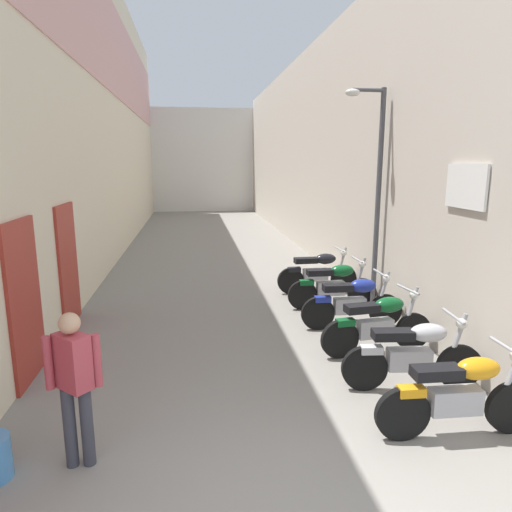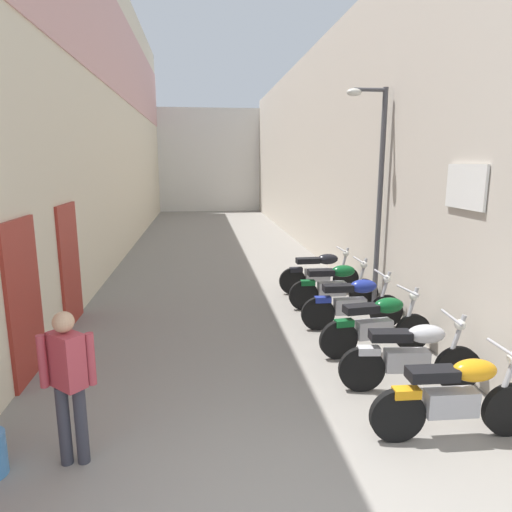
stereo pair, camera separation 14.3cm
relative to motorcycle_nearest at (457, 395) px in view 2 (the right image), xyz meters
The scene contains 12 objects.
ground_plane 9.34m from the motorcycle_nearest, 102.76° to the left, with size 40.86×40.86×0.00m, color gray.
building_left 12.85m from the motorcycle_nearest, 115.42° to the left, with size 0.45×24.86×8.81m.
building_right 11.48m from the motorcycle_nearest, 84.13° to the left, with size 0.45×24.86×6.45m.
building_far_end 24.73m from the motorcycle_nearest, 94.80° to the left, with size 9.00×2.00×6.04m, color silver.
motorcycle_nearest is the anchor object (origin of this frame).
motorcycle_second 1.05m from the motorcycle_nearest, 90.00° to the left, with size 1.85×0.58×1.04m.
motorcycle_third 2.19m from the motorcycle_nearest, 90.00° to the left, with size 1.85×0.58×1.04m.
motorcycle_fourth 3.31m from the motorcycle_nearest, 90.00° to the left, with size 1.85×0.58×1.04m.
motorcycle_fifth 4.45m from the motorcycle_nearest, 90.00° to the left, with size 1.85×0.58×1.04m.
motorcycle_sixth 5.59m from the motorcycle_nearest, 90.00° to the left, with size 1.85×0.58×1.04m.
pedestrian_by_doorway 3.96m from the motorcycle_nearest, behind, with size 0.52×0.38×1.57m.
street_lamp 4.81m from the motorcycle_nearest, 80.86° to the left, with size 0.79×0.18×4.28m.
Camera 2 is at (-0.59, -2.76, 2.93)m, focal length 31.75 mm.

